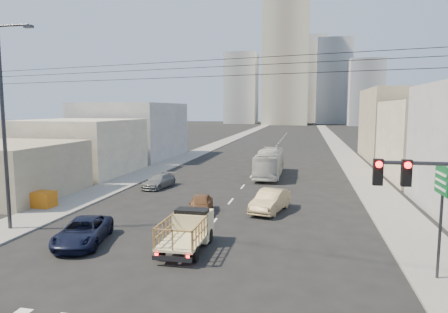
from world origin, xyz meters
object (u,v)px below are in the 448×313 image
(green_sign, at_px, (442,193))
(crate_stack, at_px, (42,199))
(navy_pickup, at_px, (83,231))
(sedan_grey, at_px, (159,181))
(flatbed_pickup, at_px, (187,228))
(streetlamp_left, at_px, (5,122))
(city_bus, at_px, (270,163))
(traffic_signal, at_px, (447,215))
(sedan_brown, at_px, (200,204))
(sedan_tan, at_px, (270,201))

(green_sign, distance_m, crate_stack, 25.48)
(navy_pickup, relative_size, sedan_grey, 1.14)
(flatbed_pickup, xyz_separation_m, navy_pickup, (-5.72, -0.33, -0.43))
(sedan_grey, xyz_separation_m, streetlamp_left, (-3.94, -13.98, 5.82))
(city_bus, xyz_separation_m, green_sign, (9.28, -24.94, 2.32))
(city_bus, relative_size, streetlamp_left, 0.85)
(traffic_signal, distance_m, green_sign, 5.21)
(sedan_grey, bearing_deg, crate_stack, -112.10)
(sedan_brown, bearing_deg, green_sign, -41.19)
(flatbed_pickup, xyz_separation_m, crate_stack, (-12.80, 5.95, -0.40))
(traffic_signal, bearing_deg, sedan_grey, 128.72)
(green_sign, height_order, crate_stack, green_sign)
(green_sign, relative_size, crate_stack, 2.78)
(flatbed_pickup, distance_m, sedan_brown, 7.21)
(green_sign, bearing_deg, sedan_tan, 128.11)
(sedan_tan, relative_size, green_sign, 0.93)
(flatbed_pickup, xyz_separation_m, streetlamp_left, (-11.20, 0.96, 5.34))
(sedan_grey, xyz_separation_m, crate_stack, (-5.54, -8.99, 0.08))
(streetlamp_left, xyz_separation_m, crate_stack, (-1.61, 4.99, -5.75))
(navy_pickup, bearing_deg, crate_stack, 125.84)
(sedan_grey, bearing_deg, traffic_signal, -41.70)
(traffic_signal, height_order, green_sign, traffic_signal)
(navy_pickup, relative_size, green_sign, 0.96)
(green_sign, bearing_deg, sedan_grey, 138.49)
(sedan_brown, relative_size, green_sign, 0.75)
(city_bus, height_order, green_sign, green_sign)
(navy_pickup, relative_size, city_bus, 0.47)
(sedan_brown, bearing_deg, sedan_grey, 120.83)
(sedan_brown, distance_m, sedan_tan, 4.93)
(flatbed_pickup, height_order, green_sign, green_sign)
(sedan_tan, distance_m, green_sign, 13.07)
(traffic_signal, bearing_deg, streetlamp_left, 160.47)
(flatbed_pickup, distance_m, sedan_grey, 16.62)
(navy_pickup, height_order, city_bus, city_bus)
(traffic_signal, xyz_separation_m, green_sign, (1.39, 5.01, -0.34))
(sedan_brown, xyz_separation_m, sedan_tan, (4.73, 1.38, 0.13))
(flatbed_pickup, height_order, traffic_signal, traffic_signal)
(sedan_brown, relative_size, traffic_signal, 0.63)
(sedan_grey, relative_size, green_sign, 0.84)
(sedan_brown, distance_m, streetlamp_left, 13.07)
(sedan_tan, xyz_separation_m, crate_stack, (-16.31, -2.52, -0.08))
(sedan_tan, xyz_separation_m, green_sign, (7.85, -10.01, 2.97))
(sedan_tan, bearing_deg, green_sign, -37.63)
(navy_pickup, bearing_deg, sedan_grey, 83.16)
(navy_pickup, distance_m, city_bus, 24.99)
(sedan_grey, bearing_deg, sedan_tan, -21.41)
(sedan_grey, relative_size, crate_stack, 2.34)
(flatbed_pickup, relative_size, green_sign, 0.88)
(city_bus, bearing_deg, navy_pickup, -107.88)
(sedan_brown, bearing_deg, crate_stack, 178.87)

